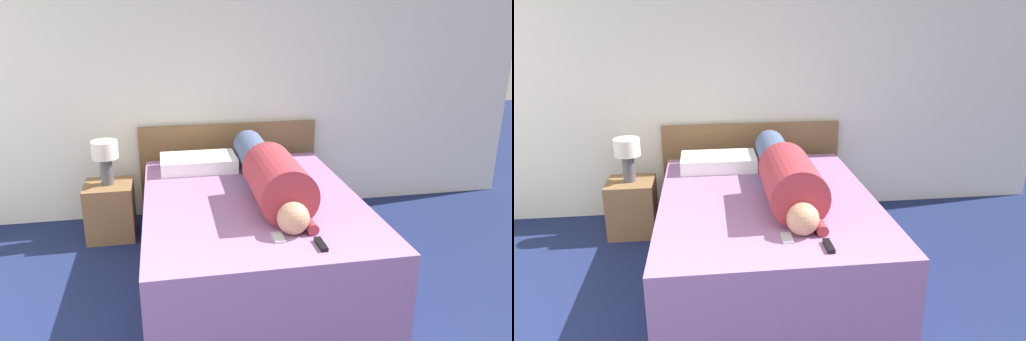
# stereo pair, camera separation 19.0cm
# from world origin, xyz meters

# --- Properties ---
(wall_back) EXTENTS (5.96, 0.06, 2.60)m
(wall_back) POSITION_xyz_m (0.00, 3.43, 1.30)
(wall_back) COLOR silver
(wall_back) RESTS_ON ground_plane
(bed) EXTENTS (1.49, 2.01, 0.57)m
(bed) POSITION_xyz_m (0.17, 2.20, 0.29)
(bed) COLOR #936699
(bed) RESTS_ON ground_plane
(headboard) EXTENTS (1.61, 0.04, 0.84)m
(headboard) POSITION_xyz_m (0.17, 3.36, 0.42)
(headboard) COLOR brown
(headboard) RESTS_ON ground_plane
(nightstand) EXTENTS (0.39, 0.39, 0.46)m
(nightstand) POSITION_xyz_m (-0.88, 2.99, 0.23)
(nightstand) COLOR brown
(nightstand) RESTS_ON ground_plane
(table_lamp) EXTENTS (0.21, 0.21, 0.36)m
(table_lamp) POSITION_xyz_m (-0.88, 2.99, 0.71)
(table_lamp) COLOR #4C4C51
(table_lamp) RESTS_ON nightstand
(person_lying) EXTENTS (0.37, 1.64, 0.37)m
(person_lying) POSITION_xyz_m (0.31, 2.22, 0.73)
(person_lying) COLOR tan
(person_lying) RESTS_ON bed
(pillow_near_headboard) EXTENTS (0.61, 0.37, 0.11)m
(pillow_near_headboard) POSITION_xyz_m (-0.14, 2.91, 0.63)
(pillow_near_headboard) COLOR white
(pillow_near_headboard) RESTS_ON bed
(tv_remote) EXTENTS (0.04, 0.15, 0.02)m
(tv_remote) POSITION_xyz_m (0.42, 1.40, 0.59)
(tv_remote) COLOR black
(tv_remote) RESTS_ON bed
(cell_phone) EXTENTS (0.06, 0.13, 0.01)m
(cell_phone) POSITION_xyz_m (0.21, 1.54, 0.58)
(cell_phone) COLOR #B2B7BC
(cell_phone) RESTS_ON bed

